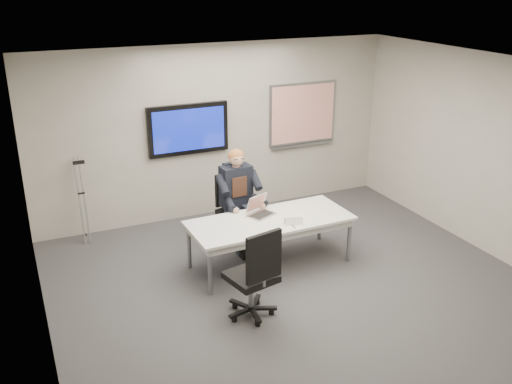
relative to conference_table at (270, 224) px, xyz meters
name	(u,v)px	position (x,y,z in m)	size (l,w,h in m)	color
floor	(304,296)	(0.03, -0.93, -0.61)	(6.00, 6.00, 0.02)	#39393C
ceiling	(312,72)	(0.03, -0.93, 2.19)	(6.00, 6.00, 0.02)	silver
wall_back	(217,131)	(0.03, 2.07, 0.79)	(6.00, 0.02, 2.80)	#9D9A8E
wall_front	(510,329)	(0.03, -3.93, 0.79)	(6.00, 0.02, 2.80)	#9D9A8E
wall_left	(36,238)	(-2.97, -0.93, 0.79)	(0.02, 6.00, 2.80)	#9D9A8E
wall_right	(499,160)	(3.03, -0.93, 0.79)	(0.02, 6.00, 2.80)	#9D9A8E
conference_table	(270,224)	(0.00, 0.00, 0.00)	(2.24, 0.98, 0.68)	white
tv_display	(188,129)	(-0.47, 2.02, 0.89)	(1.30, 0.09, 0.80)	black
whiteboard	(303,115)	(1.58, 2.04, 0.92)	(1.25, 0.08, 1.10)	gray
office_chair_far	(234,220)	(-0.14, 0.96, -0.29)	(0.59, 0.59, 1.02)	black
office_chair_near	(254,290)	(-0.73, -1.08, -0.25)	(0.66, 0.66, 1.15)	black
seated_person	(241,209)	(-0.13, 0.70, -0.02)	(0.46, 0.79, 1.45)	#1D2431
crutch	(82,199)	(-2.21, 1.85, 0.06)	(0.18, 0.37, 1.34)	#A1A4A8
laptop	(259,210)	(-0.06, 0.23, 0.14)	(0.43, 0.46, 0.25)	#B0AFB2
name_tent	(293,221)	(0.21, -0.27, 0.12)	(0.23, 0.06, 0.09)	white
pen	(293,226)	(0.17, -0.34, 0.08)	(0.01, 0.01, 0.13)	black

